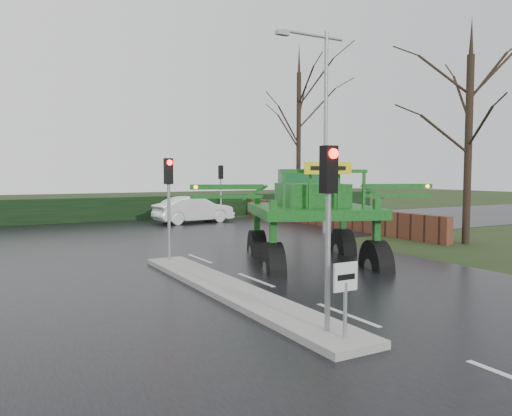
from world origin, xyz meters
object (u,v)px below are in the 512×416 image
traffic_signal_near (329,198)px  street_light_right (321,113)px  white_sedan (194,223)px  crop_sprayer (272,200)px  keep_left_sign (345,288)px  traffic_signal_mid (169,187)px  traffic_signal_far (221,180)px

traffic_signal_near → street_light_right: bearing=53.9°
white_sedan → crop_sprayer: bearing=160.6°
keep_left_sign → traffic_signal_near: bearing=90.0°
keep_left_sign → traffic_signal_mid: traffic_signal_mid is taller
traffic_signal_near → white_sedan: size_ratio=0.73×
traffic_signal_near → traffic_signal_mid: size_ratio=1.00×
keep_left_sign → crop_sprayer: 7.08m
keep_left_sign → street_light_right: bearing=54.9°
keep_left_sign → traffic_signal_near: (0.00, 0.49, 1.53)m
traffic_signal_mid → white_sedan: (6.02, 12.62, -2.59)m
traffic_signal_near → street_light_right: size_ratio=0.35×
traffic_signal_far → traffic_signal_near: bearing=69.6°
traffic_signal_mid → crop_sprayer: 3.50m
traffic_signal_mid → white_sedan: traffic_signal_mid is taller
keep_left_sign → traffic_signal_far: (7.80, 21.51, 1.53)m
traffic_signal_mid → traffic_signal_far: size_ratio=1.00×
traffic_signal_mid → traffic_signal_far: (7.80, 12.52, 0.00)m
traffic_signal_far → street_light_right: 8.86m
traffic_signal_mid → traffic_signal_far: bearing=58.1°
keep_left_sign → traffic_signal_far: bearing=70.1°
traffic_signal_far → street_light_right: bearing=101.9°
traffic_signal_near → traffic_signal_far: size_ratio=1.00×
traffic_signal_near → white_sedan: traffic_signal_near is taller
traffic_signal_far → crop_sprayer: (-5.34, -14.98, -0.39)m
street_light_right → white_sedan: size_ratio=2.06×
traffic_signal_mid → street_light_right: (9.49, 4.51, 3.40)m
keep_left_sign → traffic_signal_near: traffic_signal_near is taller
white_sedan → traffic_signal_far: bearing=-99.5°
traffic_signal_mid → white_sedan: size_ratio=0.73×
traffic_signal_near → street_light_right: street_light_right is taller
crop_sprayer → traffic_signal_near: bearing=-91.4°
traffic_signal_mid → crop_sprayer: crop_sprayer is taller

